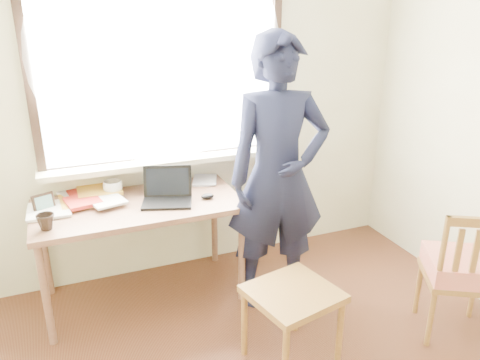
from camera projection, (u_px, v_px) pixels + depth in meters
name	position (u px, v px, depth m)	size (l,w,h in m)	color
room_shell	(313.00, 109.00, 1.81)	(3.52, 4.02, 2.61)	beige
desk	(139.00, 213.00, 3.22)	(1.39, 0.70, 0.74)	brown
laptop	(167.00, 193.00, 3.22)	(0.40, 0.36, 0.23)	black
mug_white	(113.00, 188.00, 3.32)	(0.14, 0.14, 0.11)	white
mug_dark	(46.00, 222.00, 2.81)	(0.11, 0.11, 0.10)	black
mouse	(207.00, 196.00, 3.27)	(0.09, 0.06, 0.04)	black
desk_clutter	(86.00, 199.00, 3.22)	(0.81, 0.45, 0.04)	white
book_a	(65.00, 199.00, 3.23)	(0.20, 0.27, 0.03)	white
book_b	(193.00, 180.00, 3.59)	(0.18, 0.24, 0.02)	white
picture_frame	(44.00, 203.00, 3.06)	(0.14, 0.06, 0.11)	black
work_chair	(293.00, 302.00, 2.70)	(0.56, 0.54, 0.48)	olive
side_chair	(461.00, 269.00, 2.91)	(0.56, 0.55, 0.90)	olive
person	(278.00, 176.00, 3.12)	(0.69, 0.45, 1.88)	black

